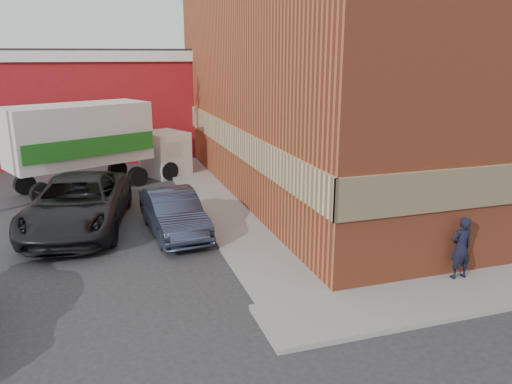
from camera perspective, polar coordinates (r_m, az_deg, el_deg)
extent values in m
plane|color=#28282B|center=(11.26, 1.68, -12.93)|extent=(90.00, 90.00, 0.00)
cube|color=#A4472A|center=(21.83, 15.36, 12.73)|extent=(14.00, 18.00, 9.00)
cube|color=tan|center=(19.18, -3.18, 6.32)|extent=(0.08, 18.16, 1.00)
cube|color=gray|center=(19.47, -5.52, -0.35)|extent=(1.80, 18.00, 0.12)
cube|color=maroon|center=(29.57, -23.25, 8.74)|extent=(16.00, 8.00, 5.00)
cube|color=silver|center=(29.44, -23.83, 14.04)|extent=(16.30, 8.30, 0.50)
cube|color=black|center=(29.44, -23.90, 14.62)|extent=(16.00, 8.00, 0.10)
imported|color=black|center=(12.94, 22.38, -5.92)|extent=(0.57, 0.37, 1.54)
imported|color=#2A3046|center=(15.46, -9.40, -2.37)|extent=(1.73, 4.16, 1.34)
imported|color=black|center=(16.60, -19.69, -1.26)|extent=(3.75, 6.36, 1.66)
cube|color=silver|center=(21.05, -19.60, 6.25)|extent=(5.81, 4.19, 2.34)
cube|color=#1E6B1C|center=(20.12, -18.28, 4.93)|extent=(4.76, 2.17, 0.72)
cube|color=silver|center=(22.83, -11.20, 4.19)|extent=(2.29, 2.47, 1.98)
cylinder|color=black|center=(19.92, -23.30, -0.18)|extent=(0.85, 0.58, 0.81)
cylinder|color=black|center=(21.59, -24.91, 0.78)|extent=(0.85, 0.58, 0.81)
cylinder|color=black|center=(21.45, -13.35, 1.74)|extent=(0.85, 0.58, 0.81)
cylinder|color=black|center=(23.01, -15.55, 2.51)|extent=(0.85, 0.58, 0.81)
cylinder|color=black|center=(22.20, -9.91, 2.39)|extent=(0.85, 0.58, 0.81)
cylinder|color=black|center=(23.71, -12.26, 3.10)|extent=(0.85, 0.58, 0.81)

